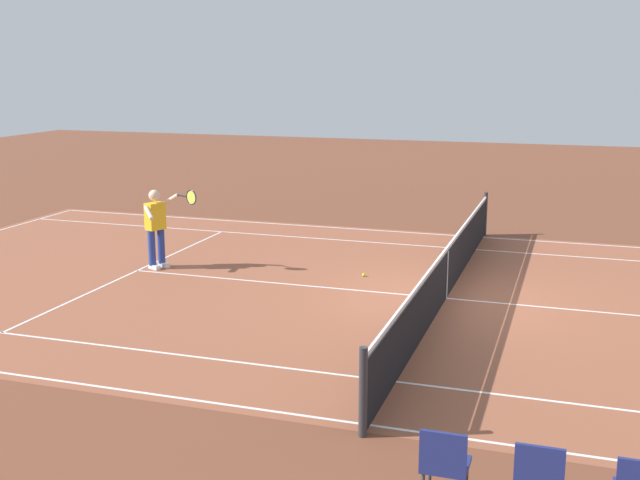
% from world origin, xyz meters
% --- Properties ---
extents(ground_plane, '(60.00, 60.00, 0.00)m').
position_xyz_m(ground_plane, '(0.00, 0.00, 0.00)').
color(ground_plane, brown).
extents(court_slab, '(24.20, 11.40, 0.00)m').
position_xyz_m(court_slab, '(0.00, 0.00, 0.00)').
color(court_slab, '#935138').
rests_on(court_slab, ground_plane).
extents(court_line_markings, '(23.85, 11.05, 0.01)m').
position_xyz_m(court_line_markings, '(0.00, 0.00, 0.00)').
color(court_line_markings, white).
rests_on(court_line_markings, ground_plane).
extents(tennis_net, '(0.10, 11.70, 1.08)m').
position_xyz_m(tennis_net, '(0.00, 0.00, 0.49)').
color(tennis_net, '#2D2D33').
rests_on(tennis_net, ground_plane).
extents(tennis_player_near, '(1.19, 0.75, 1.70)m').
position_xyz_m(tennis_player_near, '(6.10, -0.36, 0.93)').
color(tennis_player_near, navy).
rests_on(tennis_player_near, ground_plane).
extents(tennis_ball, '(0.07, 0.07, 0.07)m').
position_xyz_m(tennis_ball, '(1.82, -1.01, 0.03)').
color(tennis_ball, '#CCE01E').
rests_on(tennis_ball, ground_plane).
extents(spectator_chair_3, '(0.44, 0.44, 0.88)m').
position_xyz_m(spectator_chair_3, '(-2.01, 7.10, 0.52)').
color(spectator_chair_3, '#38383D').
rests_on(spectator_chair_3, ground_plane).
extents(spectator_chair_4, '(0.44, 0.44, 0.88)m').
position_xyz_m(spectator_chair_4, '(-1.15, 7.10, 0.52)').
color(spectator_chair_4, '#38383D').
rests_on(spectator_chair_4, ground_plane).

